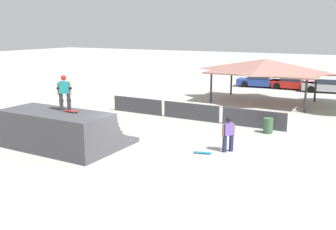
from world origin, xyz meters
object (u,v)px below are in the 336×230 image
at_px(trash_bin, 268,126).
at_px(parked_car_red, 292,83).
at_px(parked_car_blue, 260,81).
at_px(skater_on_deck, 64,90).
at_px(skateboard_on_deck, 71,111).
at_px(parked_car_silver, 327,86).
at_px(bystander_walking, 228,131).
at_px(skateboard_on_ground, 202,152).

relative_size(trash_bin, parked_car_red, 0.20).
xyz_separation_m(parked_car_blue, parked_car_red, (3.13, 0.13, -0.00)).
bearing_deg(trash_bin, parked_car_blue, 107.13).
relative_size(skater_on_deck, parked_car_blue, 0.36).
bearing_deg(skateboard_on_deck, parked_car_silver, 70.10).
relative_size(trash_bin, parked_car_silver, 0.19).
distance_m(skateboard_on_deck, parked_car_silver, 25.43).
relative_size(bystander_walking, trash_bin, 1.97).
bearing_deg(skater_on_deck, bystander_walking, -9.80).
distance_m(parked_car_blue, parked_car_silver, 6.27).
height_order(trash_bin, parked_car_red, parked_car_red).
bearing_deg(parked_car_red, skater_on_deck, -102.42).
relative_size(skateboard_on_ground, parked_car_red, 0.20).
xyz_separation_m(bystander_walking, trash_bin, (0.81, 4.15, -0.56)).
height_order(trash_bin, parked_car_silver, parked_car_silver).
xyz_separation_m(bystander_walking, parked_car_red, (-1.24, 21.07, -0.38)).
bearing_deg(parked_car_blue, bystander_walking, -85.14).
distance_m(skateboard_on_deck, parked_car_blue, 24.43).
bearing_deg(parked_car_red, parked_car_blue, -176.58).
xyz_separation_m(skater_on_deck, parked_car_blue, (2.68, 24.09, -2.20)).
xyz_separation_m(skater_on_deck, skateboard_on_deck, (0.58, -0.21, -0.91)).
bearing_deg(trash_bin, bystander_walking, -101.02).
distance_m(skateboard_on_deck, trash_bin, 10.56).
bearing_deg(skater_on_deck, trash_bin, 9.02).
bearing_deg(parked_car_silver, parked_car_blue, 170.39).
height_order(bystander_walking, parked_car_blue, bystander_walking).
relative_size(bystander_walking, parked_car_red, 0.40).
bearing_deg(skater_on_deck, parked_car_red, 42.65).
xyz_separation_m(bystander_walking, skateboard_on_ground, (-0.92, -0.87, -0.92)).
height_order(skater_on_deck, bystander_walking, skater_on_deck).
bearing_deg(bystander_walking, skater_on_deck, -26.10).
relative_size(skater_on_deck, trash_bin, 1.98).
distance_m(skateboard_on_deck, parked_car_red, 25.02).
bearing_deg(bystander_walking, parked_car_silver, -145.41).
height_order(skater_on_deck, skateboard_on_ground, skater_on_deck).
xyz_separation_m(skateboard_on_deck, parked_car_red, (5.23, 24.43, -1.29)).
bearing_deg(trash_bin, parked_car_red, 96.88).
bearing_deg(bystander_walking, parked_car_blue, -128.37).
bearing_deg(parked_car_blue, trash_bin, -79.79).
xyz_separation_m(trash_bin, parked_car_blue, (-5.18, 16.79, 0.18)).
xyz_separation_m(trash_bin, parked_car_red, (-2.04, 16.92, 0.18)).
bearing_deg(parked_car_blue, parked_car_silver, -9.90).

